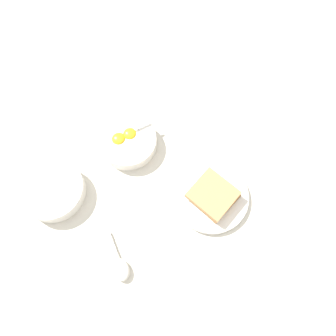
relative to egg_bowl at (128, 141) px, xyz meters
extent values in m
plane|color=beige|center=(0.12, 0.11, -0.02)|extent=(3.00, 3.00, 0.00)
cylinder|color=white|center=(0.00, 0.00, 0.00)|extent=(0.16, 0.16, 0.04)
cylinder|color=white|center=(0.00, 0.00, 0.00)|extent=(0.14, 0.14, 0.02)
ellipsoid|color=yellow|center=(-0.02, 0.00, 0.02)|extent=(0.04, 0.04, 0.02)
ellipsoid|color=yellow|center=(0.01, -0.02, 0.02)|extent=(0.04, 0.04, 0.02)
cylinder|color=black|center=(-0.01, -0.02, 0.01)|extent=(0.03, 0.03, 0.00)
ellipsoid|color=silver|center=(-0.02, 0.00, 0.01)|extent=(0.03, 0.02, 0.01)
cube|color=silver|center=(-0.06, 0.01, 0.03)|extent=(0.05, 0.01, 0.03)
cylinder|color=white|center=(-0.01, 0.27, -0.01)|extent=(0.20, 0.20, 0.02)
cylinder|color=white|center=(-0.01, 0.27, 0.00)|extent=(0.15, 0.15, 0.00)
cube|color=#9E7042|center=(-0.01, 0.28, 0.00)|extent=(0.11, 0.12, 0.02)
cube|color=tan|center=(-0.01, 0.28, 0.02)|extent=(0.11, 0.11, 0.02)
ellipsoid|color=white|center=(0.28, 0.20, -0.01)|extent=(0.06, 0.07, 0.03)
cube|color=white|center=(0.25, 0.15, -0.02)|extent=(0.05, 0.07, 0.01)
cylinder|color=white|center=(0.23, -0.07, 0.00)|extent=(0.17, 0.17, 0.04)
cylinder|color=white|center=(0.23, -0.07, 0.01)|extent=(0.14, 0.14, 0.01)
camera|label=1|loc=(0.26, 0.33, 0.82)|focal=35.00mm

